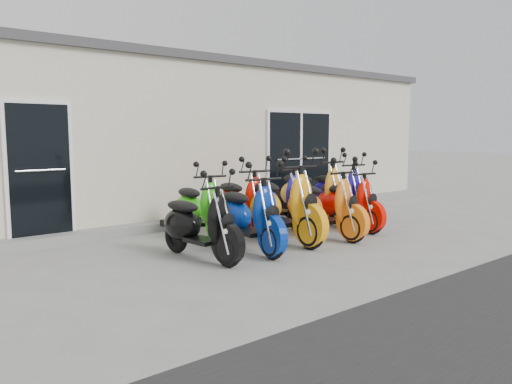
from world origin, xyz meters
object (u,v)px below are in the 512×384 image
Objects in this scene: scooter_front_black at (199,214)px; scooter_front_orange_b at (323,197)px; scooter_back_green at (199,199)px; scooter_back_yellow at (314,185)px; scooter_front_blue at (248,205)px; scooter_front_red at (348,194)px; scooter_back_red at (242,194)px; scooter_back_extra at (339,184)px; scooter_front_orange_a at (280,195)px; scooter_back_blue at (278,191)px.

scooter_front_orange_b is at bearing -6.37° from scooter_front_black.
scooter_front_black is 0.97× the size of scooter_back_green.
scooter_front_blue is at bearing -159.27° from scooter_back_yellow.
scooter_front_red is (3.38, 0.17, -0.00)m from scooter_front_black.
scooter_front_blue reaches higher than scooter_front_red.
scooter_back_green is at bearing 143.25° from scooter_front_orange_b.
scooter_front_orange_b is 1.00× the size of scooter_back_red.
scooter_back_green is 0.89× the size of scooter_back_yellow.
scooter_front_red is at bearing -124.46° from scooter_back_extra.
scooter_front_orange_a is at bearing -0.35° from scooter_front_black.
scooter_front_black is at bearing -116.35° from scooter_back_green.
scooter_front_black is at bearing -172.44° from scooter_front_orange_a.
scooter_front_black is 1.00× the size of scooter_front_red.
scooter_back_yellow is 1.08× the size of scooter_back_extra.
scooter_back_green is at bearing 133.31° from scooter_front_orange_a.
scooter_front_blue is 2.78m from scooter_back_yellow.
scooter_front_blue is at bearing -145.48° from scooter_back_blue.
scooter_back_extra is at bearing 7.41° from scooter_back_red.
scooter_front_blue is 0.84m from scooter_front_orange_a.
scooter_back_blue is 0.91× the size of scooter_back_yellow.
scooter_front_orange_b is 2.12m from scooter_back_green.
scooter_front_red is 1.34m from scooter_back_extra.
scooter_back_red is (-0.02, 1.01, -0.08)m from scooter_front_orange_a.
scooter_back_blue reaches higher than scooter_front_red.
scooter_back_extra is at bearing 32.72° from scooter_front_orange_b.
scooter_front_orange_b reaches higher than scooter_front_blue.
scooter_front_orange_a is 1.34m from scooter_back_blue.
scooter_front_red is 0.97× the size of scooter_back_green.
scooter_front_black is 0.86× the size of scooter_back_yellow.
scooter_front_orange_b is at bearing -47.43° from scooter_back_red.
scooter_front_orange_b is (2.50, -0.03, 0.05)m from scooter_front_black.
scooter_front_orange_a reaches higher than scooter_back_extra.
scooter_front_orange_b is 1.44m from scooter_back_yellow.
scooter_front_orange_b is at bearing -92.96° from scooter_back_blue.
scooter_back_red is at bearing 123.84° from scooter_front_orange_b.
scooter_front_orange_b is 0.93× the size of scooter_back_yellow.
scooter_back_green is 0.96× the size of scooter_back_extra.
scooter_front_black is 1.43m from scooter_back_green.
scooter_front_orange_b is at bearing -28.99° from scooter_back_green.
scooter_front_black is at bearing -173.13° from scooter_front_red.
scooter_front_orange_b is at bearing 6.79° from scooter_front_blue.
scooter_front_orange_b is 1.00× the size of scooter_back_extra.
scooter_back_yellow is at bearing -7.41° from scooter_back_blue.
scooter_front_orange_a is 1.01m from scooter_back_red.
scooter_back_yellow reaches higher than scooter_front_black.
scooter_front_black is 0.94× the size of scooter_front_blue.
scooter_back_red and scooter_back_extra have the same top height.
scooter_back_green is 1.77m from scooter_back_blue.
scooter_front_orange_a is at bearing -151.31° from scooter_back_extra.
scooter_back_extra is at bearing 23.47° from scooter_front_orange_a.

